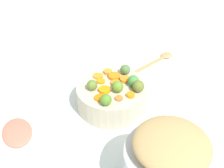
{
  "coord_description": "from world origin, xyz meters",
  "views": [
    {
      "loc": [
        -0.21,
        -0.7,
        0.64
      ],
      "look_at": [
        -0.03,
        -0.01,
        0.11
      ],
      "focal_mm": 44.53,
      "sensor_mm": 36.0,
      "label": 1
    }
  ],
  "objects": [
    {
      "name": "tabletop",
      "position": [
        0.0,
        0.0,
        0.01
      ],
      "size": [
        2.4,
        2.4,
        0.02
      ],
      "primitive_type": "cube",
      "color": "silver",
      "rests_on": "ground"
    },
    {
      "name": "serving_bowl_carrots",
      "position": [
        -0.03,
        -0.01,
        0.06
      ],
      "size": [
        0.23,
        0.23,
        0.08
      ],
      "primitive_type": "cylinder",
      "color": "#C1B49A",
      "rests_on": "tabletop"
    },
    {
      "name": "stuffing_mound",
      "position": [
        0.01,
        -0.34,
        0.18
      ],
      "size": [
        0.17,
        0.17,
        0.05
      ],
      "primitive_type": "ellipsoid",
      "color": "tan",
      "rests_on": "metal_pot"
    },
    {
      "name": "carrot_slice_0",
      "position": [
        -0.06,
        0.03,
        0.1
      ],
      "size": [
        0.04,
        0.04,
        0.01
      ],
      "primitive_type": "cylinder",
      "rotation": [
        0.0,
        0.0,
        2.59
      ],
      "color": "orange",
      "rests_on": "serving_bowl_carrots"
    },
    {
      "name": "carrot_slice_1",
      "position": [
        -0.06,
        -0.02,
        0.11
      ],
      "size": [
        0.05,
        0.05,
        0.01
      ],
      "primitive_type": "cylinder",
      "rotation": [
        0.0,
        0.0,
        0.64
      ],
      "color": "orange",
      "rests_on": "serving_bowl_carrots"
    },
    {
      "name": "carrot_slice_2",
      "position": [
        -0.01,
        0.04,
        0.11
      ],
      "size": [
        0.04,
        0.04,
        0.01
      ],
      "primitive_type": "cylinder",
      "rotation": [
        0.0,
        0.0,
        3.15
      ],
      "color": "orange",
      "rests_on": "serving_bowl_carrots"
    },
    {
      "name": "carrot_slice_3",
      "position": [
        -0.06,
        0.06,
        0.1
      ],
      "size": [
        0.04,
        0.04,
        0.01
      ],
      "primitive_type": "cylinder",
      "rotation": [
        0.0,
        0.0,
        0.47
      ],
      "color": "orange",
      "rests_on": "serving_bowl_carrots"
    },
    {
      "name": "carrot_slice_4",
      "position": [
        -0.03,
        -0.08,
        0.11
      ],
      "size": [
        0.03,
        0.03,
        0.01
      ],
      "primitive_type": "cylinder",
      "rotation": [
        0.0,
        0.0,
        5.54
      ],
      "color": "orange",
      "rests_on": "serving_bowl_carrots"
    },
    {
      "name": "carrot_slice_5",
      "position": [
        0.02,
        0.01,
        0.11
      ],
      "size": [
        0.03,
        0.03,
        0.01
      ],
      "primitive_type": "cylinder",
      "rotation": [
        0.0,
        0.0,
        1.57
      ],
      "color": "orange",
      "rests_on": "serving_bowl_carrots"
    },
    {
      "name": "carrot_slice_6",
      "position": [
        0.01,
        -0.07,
        0.11
      ],
      "size": [
        0.03,
        0.03,
        0.01
      ],
      "primitive_type": "cylinder",
      "rotation": [
        0.0,
        0.0,
        5.89
      ],
      "color": "orange",
      "rests_on": "serving_bowl_carrots"
    },
    {
      "name": "carrot_slice_7",
      "position": [
        -0.01,
        0.0,
        0.11
      ],
      "size": [
        0.03,
        0.03,
        0.01
      ],
      "primitive_type": "cylinder",
      "rotation": [
        0.0,
        0.0,
        4.74
      ],
      "color": "orange",
      "rests_on": "serving_bowl_carrots"
    },
    {
      "name": "carrot_slice_8",
      "position": [
        -0.02,
        0.07,
        0.11
      ],
      "size": [
        0.04,
        0.04,
        0.01
      ],
      "primitive_type": "cylinder",
      "rotation": [
        0.0,
        0.0,
        1.33
      ],
      "color": "orange",
      "rests_on": "serving_bowl_carrots"
    },
    {
      "name": "carrot_slice_9",
      "position": [
        -0.08,
        -0.06,
        0.1
      ],
      "size": [
        0.04,
        0.04,
        0.01
      ],
      "primitive_type": "cylinder",
      "rotation": [
        0.0,
        0.0,
        3.98
      ],
      "color": "orange",
      "rests_on": "serving_bowl_carrots"
    },
    {
      "name": "brussels_sprout_0",
      "position": [
        0.04,
        -0.05,
        0.12
      ],
      "size": [
        0.04,
        0.04,
        0.04
      ],
      "primitive_type": "sphere",
      "color": "#5E6C29",
      "rests_on": "serving_bowl_carrots"
    },
    {
      "name": "brussels_sprout_1",
      "position": [
        0.03,
        0.05,
        0.12
      ],
      "size": [
        0.03,
        0.03,
        0.03
      ],
      "primitive_type": "sphere",
      "color": "#4D7039",
      "rests_on": "serving_bowl_carrots"
    },
    {
      "name": "brussels_sprout_2",
      "position": [
        -0.09,
        -0.01,
        0.12
      ],
      "size": [
        0.03,
        0.03,
        0.03
      ],
      "primitive_type": "sphere",
      "color": "olive",
      "rests_on": "serving_bowl_carrots"
    },
    {
      "name": "brussels_sprout_3",
      "position": [
        -0.07,
        -0.09,
        0.12
      ],
      "size": [
        0.04,
        0.04,
        0.04
      ],
      "primitive_type": "sphere",
      "color": "#508126",
      "rests_on": "serving_bowl_carrots"
    },
    {
      "name": "brussels_sprout_4",
      "position": [
        0.04,
        -0.02,
        0.12
      ],
      "size": [
        0.04,
        0.04,
        0.04
      ],
      "primitive_type": "sphere",
      "color": "#428339",
      "rests_on": "serving_bowl_carrots"
    },
    {
      "name": "brussels_sprout_5",
      "position": [
        -0.02,
        -0.04,
        0.12
      ],
      "size": [
        0.04,
        0.04,
        0.04
      ],
      "primitive_type": "sphere",
      "color": "olive",
      "rests_on": "serving_bowl_carrots"
    },
    {
      "name": "wooden_spoon",
      "position": [
        0.23,
        0.22,
        0.03
      ],
      "size": [
        0.28,
        0.16,
        0.01
      ],
      "color": "tan",
      "rests_on": "tabletop"
    },
    {
      "name": "ham_plate",
      "position": [
        -0.36,
        -0.08,
        0.03
      ],
      "size": [
        0.21,
        0.21,
        0.01
      ],
      "primitive_type": "cylinder",
      "color": "white",
      "rests_on": "tabletop"
    },
    {
      "name": "ham_slice_main",
      "position": [
        -0.34,
        -0.07,
        0.04
      ],
      "size": [
        0.11,
        0.14,
        0.02
      ],
      "primitive_type": "ellipsoid",
      "rotation": [
        0.0,
        0.0,
        1.75
      ],
      "color": "#C6715A",
      "rests_on": "ham_plate"
    }
  ]
}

